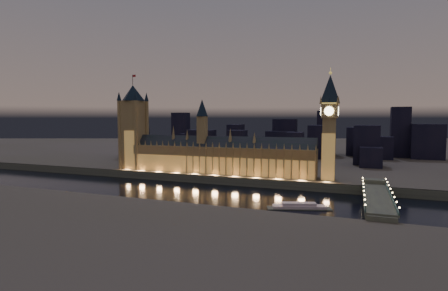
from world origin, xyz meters
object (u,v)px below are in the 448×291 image
(elizabeth_tower, at_px, (329,118))
(river_boat, at_px, (299,207))
(victoria_tower, at_px, (133,122))
(westminster_bridge, at_px, (377,200))
(palace_of_westminster, at_px, (219,156))

(elizabeth_tower, xyz_separation_m, river_boat, (-13.77, -87.09, -64.80))
(victoria_tower, xyz_separation_m, westminster_bridge, (257.24, -65.36, -55.23))
(palace_of_westminster, distance_m, westminster_bridge, 165.56)
(elizabeth_tower, xyz_separation_m, westminster_bridge, (39.24, -65.37, -60.37))
(elizabeth_tower, bearing_deg, palace_of_westminster, -179.91)
(westminster_bridge, bearing_deg, river_boat, -157.72)
(palace_of_westminster, relative_size, elizabeth_tower, 1.93)
(elizabeth_tower, height_order, westminster_bridge, elizabeth_tower)
(river_boat, bearing_deg, elizabeth_tower, 81.02)
(westminster_bridge, xyz_separation_m, river_boat, (-53.01, -21.72, -4.43))
(victoria_tower, height_order, river_boat, victoria_tower)
(palace_of_westminster, bearing_deg, westminster_bridge, -23.37)
(westminster_bridge, bearing_deg, palace_of_westminster, 156.63)
(victoria_tower, bearing_deg, elizabeth_tower, 0.00)
(palace_of_westminster, relative_size, victoria_tower, 1.87)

